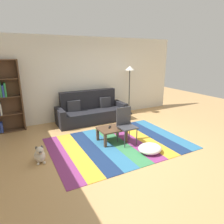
% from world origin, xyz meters
% --- Properties ---
extents(ground_plane, '(14.00, 14.00, 0.00)m').
position_xyz_m(ground_plane, '(0.00, 0.00, 0.00)').
color(ground_plane, tan).
extents(back_wall, '(6.80, 0.10, 2.70)m').
position_xyz_m(back_wall, '(0.00, 2.55, 1.35)').
color(back_wall, silver).
rests_on(back_wall, ground_plane).
extents(rug, '(3.30, 2.34, 0.01)m').
position_xyz_m(rug, '(-0.18, 0.10, 0.00)').
color(rug, '#843370').
rests_on(rug, ground_plane).
extents(couch, '(2.26, 0.80, 1.00)m').
position_xyz_m(couch, '(-0.12, 2.02, 0.34)').
color(couch, black).
rests_on(couch, ground_plane).
extents(coffee_table, '(0.66, 0.53, 0.36)m').
position_xyz_m(coffee_table, '(-0.28, 0.29, 0.30)').
color(coffee_table, '#513826').
rests_on(coffee_table, rug).
extents(pouf, '(0.54, 0.49, 0.19)m').
position_xyz_m(pouf, '(0.20, -0.65, 0.11)').
color(pouf, white).
rests_on(pouf, rug).
extents(dog, '(0.22, 0.35, 0.40)m').
position_xyz_m(dog, '(-2.06, 0.10, 0.16)').
color(dog, beige).
rests_on(dog, ground_plane).
extents(standing_lamp, '(0.32, 0.32, 1.75)m').
position_xyz_m(standing_lamp, '(1.44, 2.16, 1.46)').
color(standing_lamp, black).
rests_on(standing_lamp, ground_plane).
extents(tv_remote, '(0.13, 0.15, 0.02)m').
position_xyz_m(tv_remote, '(-0.30, 0.35, 0.38)').
color(tv_remote, black).
rests_on(tv_remote, coffee_table).
extents(folding_chair, '(0.40, 0.40, 0.90)m').
position_xyz_m(folding_chair, '(0.00, 0.09, 0.53)').
color(folding_chair, '#38383D').
rests_on(folding_chair, ground_plane).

